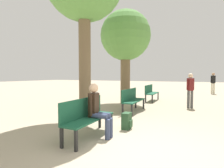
# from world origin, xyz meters

# --- Properties ---
(ground_plane) EXTENTS (80.00, 80.00, 0.00)m
(ground_plane) POSITION_xyz_m (0.00, 0.00, 0.00)
(ground_plane) COLOR tan
(bench_row_0) EXTENTS (0.46, 1.69, 0.95)m
(bench_row_0) POSITION_xyz_m (-1.58, 0.23, 0.56)
(bench_row_0) COLOR #195138
(bench_row_0) RESTS_ON ground_plane
(bench_row_1) EXTENTS (0.46, 1.69, 0.95)m
(bench_row_1) POSITION_xyz_m (-1.58, 3.58, 0.56)
(bench_row_1) COLOR #195138
(bench_row_1) RESTS_ON ground_plane
(bench_row_2) EXTENTS (0.46, 1.69, 0.95)m
(bench_row_2) POSITION_xyz_m (-1.58, 6.92, 0.56)
(bench_row_2) COLOR #195138
(bench_row_2) RESTS_ON ground_plane
(tree_row_1) EXTENTS (2.69, 2.69, 5.02)m
(tree_row_1) POSITION_xyz_m (-2.65, 5.56, 3.58)
(tree_row_1) COLOR brown
(tree_row_1) RESTS_ON ground_plane
(person_seated) EXTENTS (0.60, 0.34, 1.32)m
(person_seated) POSITION_xyz_m (-1.34, 0.37, 0.71)
(person_seated) COLOR #384260
(person_seated) RESTS_ON ground_plane
(backpack) EXTENTS (0.25, 0.30, 0.46)m
(backpack) POSITION_xyz_m (-0.91, 1.25, 0.23)
(backpack) COLOR #284C2D
(backpack) RESTS_ON ground_plane
(pedestrian_near) EXTENTS (0.33, 0.28, 1.61)m
(pedestrian_near) POSITION_xyz_m (0.60, 5.52, 0.92)
(pedestrian_near) COLOR #4C4C4C
(pedestrian_near) RESTS_ON ground_plane
(pedestrian_mid) EXTENTS (0.35, 0.26, 1.73)m
(pedestrian_mid) POSITION_xyz_m (2.07, 12.95, 0.99)
(pedestrian_mid) COLOR beige
(pedestrian_mid) RESTS_ON ground_plane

